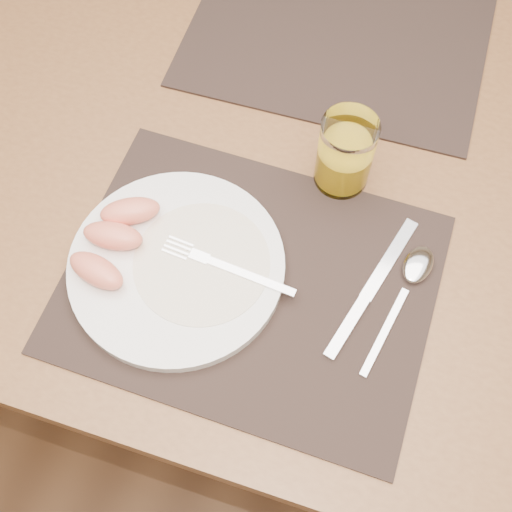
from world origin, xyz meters
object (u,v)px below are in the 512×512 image
(placemat_far, at_px, (338,35))
(plate, at_px, (177,266))
(placemat_near, at_px, (250,283))
(juice_glass, at_px, (345,156))
(spoon, at_px, (413,274))
(fork, at_px, (217,263))
(table, at_px, (296,180))
(knife, at_px, (365,298))

(placemat_far, relative_size, plate, 1.67)
(placemat_near, xyz_separation_m, juice_glass, (0.07, 0.19, 0.05))
(placemat_far, distance_m, spoon, 0.42)
(fork, height_order, juice_glass, juice_glass)
(fork, relative_size, spoon, 0.92)
(placemat_far, relative_size, juice_glass, 4.09)
(spoon, relative_size, juice_glass, 1.74)
(juice_glass, bearing_deg, plate, -129.33)
(table, relative_size, spoon, 7.31)
(placemat_near, distance_m, placemat_far, 0.44)
(spoon, bearing_deg, placemat_near, -159.91)
(plate, distance_m, fork, 0.05)
(placemat_far, bearing_deg, juice_glass, -74.71)
(spoon, bearing_deg, placemat_far, 117.47)
(placemat_near, bearing_deg, spoon, 20.09)
(placemat_far, distance_m, knife, 0.44)
(placemat_near, height_order, fork, fork)
(spoon, xyz_separation_m, juice_glass, (-0.12, 0.12, 0.04))
(juice_glass, bearing_deg, placemat_near, -110.23)
(plate, bearing_deg, juice_glass, 50.67)
(table, bearing_deg, plate, -112.25)
(table, xyz_separation_m, knife, (0.14, -0.20, 0.09))
(table, distance_m, placemat_far, 0.24)
(table, xyz_separation_m, plate, (-0.09, -0.23, 0.10))
(fork, relative_size, knife, 0.81)
(table, relative_size, placemat_far, 3.11)
(placemat_far, bearing_deg, fork, -95.51)
(table, relative_size, juice_glass, 12.71)
(placemat_far, height_order, plate, plate)
(knife, relative_size, spoon, 1.13)
(placemat_near, xyz_separation_m, knife, (0.14, 0.02, 0.00))
(plate, relative_size, juice_glass, 2.45)
(plate, height_order, fork, fork)
(fork, height_order, knife, fork)
(knife, relative_size, juice_glass, 1.96)
(table, distance_m, knife, 0.26)
(placemat_far, height_order, spoon, spoon)
(fork, bearing_deg, table, 78.23)
(fork, xyz_separation_m, knife, (0.18, 0.02, -0.02))
(knife, bearing_deg, spoon, 44.37)
(placemat_near, bearing_deg, juice_glass, 69.77)
(placemat_far, bearing_deg, spoon, -62.53)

